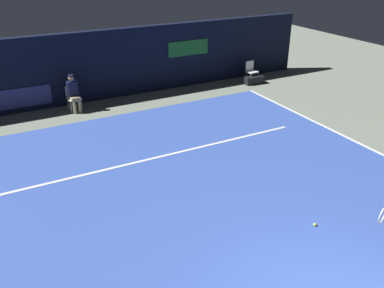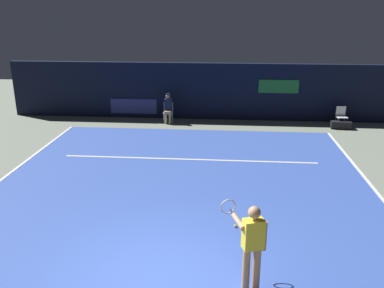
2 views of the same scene
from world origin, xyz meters
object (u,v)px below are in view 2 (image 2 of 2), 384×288
Objects in this scene: courtside_chair_near at (341,115)px; tennis_ball at (235,226)px; tennis_player at (252,244)px; line_judge_on_chair at (168,108)px; equipment_bag at (341,125)px.

courtside_chair_near is 10.28m from tennis_ball.
line_judge_on_chair is (-3.09, 11.32, -0.30)m from tennis_player.
tennis_player is at bearing -84.45° from tennis_ball.
tennis_player is at bearing -111.97° from courtside_chair_near.
tennis_player is 12.20m from courtside_chair_near.
tennis_player is 25.44× the size of tennis_ball.
equipment_bag is at bearing -2.81° from line_judge_on_chair.
tennis_ball is 0.08× the size of equipment_bag.
courtside_chair_near is (4.56, 11.31, -0.49)m from tennis_player.
equipment_bag is (7.58, -0.37, -0.53)m from line_judge_on_chair.
equipment_bag is (4.70, 8.73, 0.11)m from tennis_ball.
tennis_ball is (-0.22, 2.22, -0.94)m from tennis_player.
equipment_bag is at bearing 61.68° from tennis_ball.
courtside_chair_near is 0.50m from equipment_bag.
tennis_player is 2.42m from tennis_ball.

